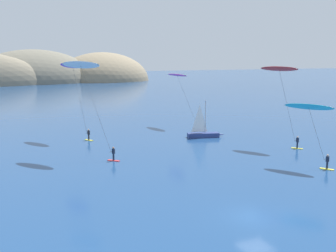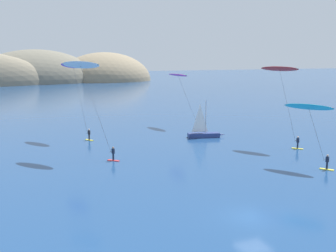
{
  "view_description": "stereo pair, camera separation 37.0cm",
  "coord_description": "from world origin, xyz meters",
  "px_view_note": "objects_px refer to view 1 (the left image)",
  "views": [
    {
      "loc": [
        -18.48,
        -25.78,
        12.36
      ],
      "look_at": [
        2.7,
        23.76,
        3.34
      ],
      "focal_mm": 45.0,
      "sensor_mm": 36.0,
      "label": 1
    },
    {
      "loc": [
        -18.14,
        -25.92,
        12.36
      ],
      "look_at": [
        2.7,
        23.76,
        3.34
      ],
      "focal_mm": 45.0,
      "sensor_mm": 36.0,
      "label": 2
    }
  ],
  "objects_px": {
    "kitesurfer_purple": "(74,71)",
    "kitesurfer_magenta": "(179,79)",
    "sailboat_near": "(205,133)",
    "kitesurfer_red": "(281,75)",
    "kitesurfer_cyan": "(310,112)",
    "kitesurfer_white": "(83,71)"
  },
  "relations": [
    {
      "from": "kitesurfer_purple",
      "to": "kitesurfer_magenta",
      "type": "relative_size",
      "value": 1.22
    },
    {
      "from": "sailboat_near",
      "to": "kitesurfer_red",
      "type": "height_order",
      "value": "kitesurfer_red"
    },
    {
      "from": "kitesurfer_cyan",
      "to": "kitesurfer_magenta",
      "type": "bearing_deg",
      "value": 93.53
    },
    {
      "from": "sailboat_near",
      "to": "kitesurfer_purple",
      "type": "bearing_deg",
      "value": 159.05
    },
    {
      "from": "kitesurfer_white",
      "to": "kitesurfer_purple",
      "type": "bearing_deg",
      "value": 84.26
    },
    {
      "from": "kitesurfer_magenta",
      "to": "kitesurfer_purple",
      "type": "bearing_deg",
      "value": -167.67
    },
    {
      "from": "kitesurfer_purple",
      "to": "kitesurfer_white",
      "type": "relative_size",
      "value": 0.97
    },
    {
      "from": "kitesurfer_purple",
      "to": "kitesurfer_magenta",
      "type": "bearing_deg",
      "value": 12.33
    },
    {
      "from": "kitesurfer_purple",
      "to": "kitesurfer_cyan",
      "type": "xyz_separation_m",
      "value": [
        20.84,
        -26.76,
        -3.89
      ]
    },
    {
      "from": "kitesurfer_red",
      "to": "kitesurfer_purple",
      "type": "xyz_separation_m",
      "value": [
        -24.58,
        16.54,
        0.32
      ]
    },
    {
      "from": "kitesurfer_purple",
      "to": "kitesurfer_white",
      "type": "bearing_deg",
      "value": -95.74
    },
    {
      "from": "kitesurfer_white",
      "to": "kitesurfer_magenta",
      "type": "bearing_deg",
      "value": 39.13
    },
    {
      "from": "sailboat_near",
      "to": "kitesurfer_magenta",
      "type": "relative_size",
      "value": 0.63
    },
    {
      "from": "kitesurfer_red",
      "to": "kitesurfer_cyan",
      "type": "height_order",
      "value": "kitesurfer_red"
    },
    {
      "from": "kitesurfer_purple",
      "to": "kitesurfer_magenta",
      "type": "xyz_separation_m",
      "value": [
        18.93,
        4.14,
        -1.77
      ]
    },
    {
      "from": "sailboat_near",
      "to": "kitesurfer_white",
      "type": "bearing_deg",
      "value": -164.97
    },
    {
      "from": "kitesurfer_red",
      "to": "sailboat_near",
      "type": "bearing_deg",
      "value": 123.28
    },
    {
      "from": "sailboat_near",
      "to": "kitesurfer_purple",
      "type": "xyz_separation_m",
      "value": [
        -18.33,
        7.02,
        9.5
      ]
    },
    {
      "from": "kitesurfer_magenta",
      "to": "kitesurfer_cyan",
      "type": "bearing_deg",
      "value": -86.47
    },
    {
      "from": "kitesurfer_cyan",
      "to": "sailboat_near",
      "type": "bearing_deg",
      "value": 97.25
    },
    {
      "from": "kitesurfer_magenta",
      "to": "kitesurfer_red",
      "type": "bearing_deg",
      "value": -74.73
    },
    {
      "from": "kitesurfer_magenta",
      "to": "kitesurfer_cyan",
      "type": "relative_size",
      "value": 1.3
    }
  ]
}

